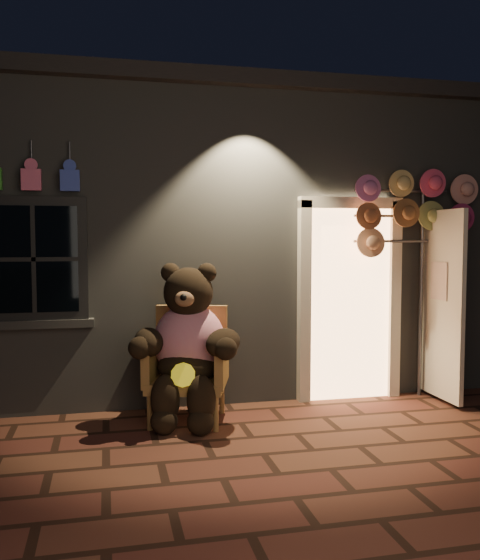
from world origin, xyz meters
name	(u,v)px	position (x,y,z in m)	size (l,w,h in m)	color
ground	(264,454)	(0.00, 0.00, 0.00)	(60.00, 60.00, 0.00)	brown
shop_building	(193,239)	(0.00, 3.99, 1.74)	(7.30, 5.95, 3.51)	slate
wicker_armchair	(189,364)	(-0.46, 1.09, 0.54)	(0.89, 0.85, 1.08)	brown
teddy_bear	(188,345)	(-0.49, 0.95, 0.75)	(1.06, 0.96, 1.52)	#C71542
hat_rack	(412,210)	(1.99, 1.28, 2.06)	(1.39, 0.22, 2.46)	#59595E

